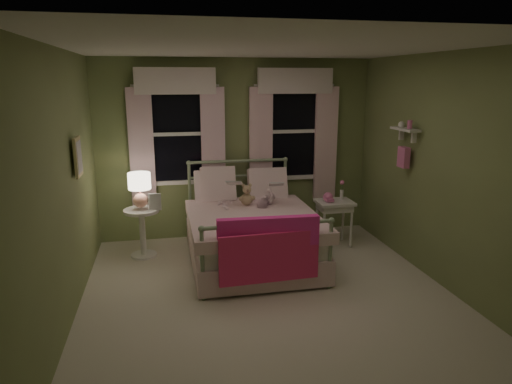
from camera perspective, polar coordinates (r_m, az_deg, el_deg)
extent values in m
plane|color=beige|center=(5.14, 1.56, -12.71)|extent=(4.20, 4.20, 0.00)
plane|color=white|center=(4.60, 1.79, 17.63)|extent=(4.20, 4.20, 0.00)
plane|color=#829559|center=(6.73, -2.46, 5.34)|extent=(4.00, 0.00, 4.00)
plane|color=#829559|center=(2.78, 11.73, -7.47)|extent=(4.00, 0.00, 4.00)
plane|color=#829559|center=(4.67, -22.94, 0.43)|extent=(0.00, 4.20, 4.20)
plane|color=#829559|center=(5.51, 22.38, 2.38)|extent=(0.00, 4.20, 4.20)
cube|color=white|center=(5.88, -0.63, -4.76)|extent=(1.44, 1.94, 0.26)
cube|color=white|center=(5.96, -0.63, -6.95)|extent=(1.54, 2.02, 0.30)
cube|color=white|center=(5.68, -0.35, -3.52)|extent=(1.58, 1.75, 0.14)
cylinder|color=#9EB793|center=(5.83, -7.34, -6.28)|extent=(0.04, 1.90, 0.04)
cylinder|color=#9EB793|center=(6.08, 5.80, -5.39)|extent=(0.04, 1.90, 0.04)
cylinder|color=#9EB793|center=(6.67, -8.24, -1.23)|extent=(0.04, 0.04, 1.15)
cylinder|color=#9EB793|center=(6.89, 3.62, -0.62)|extent=(0.04, 0.04, 1.15)
sphere|color=#9EB793|center=(6.55, -8.41, 3.63)|extent=(0.07, 0.07, 0.07)
sphere|color=#9EB793|center=(6.77, 3.69, 4.09)|extent=(0.07, 0.07, 0.07)
cylinder|color=#9EB793|center=(6.62, -2.26, 3.89)|extent=(1.42, 0.04, 0.04)
cylinder|color=#9EB793|center=(6.66, -2.24, 2.02)|extent=(1.38, 0.03, 0.03)
cylinder|color=#9EB793|center=(4.89, -6.70, -9.05)|extent=(0.04, 0.04, 0.80)
cylinder|color=#9EB793|center=(5.19, 9.25, -7.76)|extent=(0.04, 0.04, 0.80)
sphere|color=#9EB793|center=(4.75, -6.84, -4.60)|extent=(0.07, 0.07, 0.07)
sphere|color=#9EB793|center=(5.06, 9.42, -3.54)|extent=(0.07, 0.07, 0.07)
cylinder|color=#9EB793|center=(4.86, 1.55, -4.10)|extent=(1.42, 0.04, 0.04)
cube|color=white|center=(6.38, -5.20, 0.24)|extent=(0.55, 0.32, 0.57)
cube|color=white|center=(6.51, 1.46, 0.56)|extent=(0.55, 0.32, 0.57)
cube|color=white|center=(6.37, -4.77, 0.97)|extent=(0.48, 0.30, 0.51)
cube|color=#F73099|center=(4.88, 1.55, -4.99)|extent=(1.10, 0.15, 0.32)
cube|color=#FA3173|center=(4.91, 1.71, -8.23)|extent=(1.10, 0.09, 0.55)
imported|color=#F7D1DD|center=(6.13, -4.02, 0.68)|extent=(0.25, 0.17, 0.67)
imported|color=#F7D1DD|center=(6.21, 1.10, 1.36)|extent=(0.45, 0.41, 0.76)
imported|color=beige|center=(5.87, -3.70, 0.71)|extent=(0.22, 0.16, 0.26)
imported|color=beige|center=(5.98, 1.62, 0.56)|extent=(0.22, 0.15, 0.26)
sphere|color=tan|center=(6.06, -1.18, -0.92)|extent=(0.16, 0.16, 0.16)
sphere|color=tan|center=(6.01, -1.15, 0.33)|extent=(0.12, 0.12, 0.12)
sphere|color=tan|center=(5.99, -1.58, 0.82)|extent=(0.04, 0.04, 0.04)
sphere|color=tan|center=(6.01, -0.74, 0.86)|extent=(0.04, 0.04, 0.04)
sphere|color=tan|center=(6.02, -1.88, -0.84)|extent=(0.06, 0.06, 0.06)
sphere|color=tan|center=(6.04, -0.39, -0.76)|extent=(0.06, 0.06, 0.06)
sphere|color=#8C6B51|center=(5.96, -1.06, 0.16)|extent=(0.04, 0.04, 0.04)
cylinder|color=white|center=(6.15, -14.16, -2.29)|extent=(0.46, 0.46, 0.04)
cylinder|color=white|center=(6.24, -13.99, -5.03)|extent=(0.08, 0.08, 0.60)
cylinder|color=white|center=(6.34, -13.83, -7.64)|extent=(0.34, 0.34, 0.03)
sphere|color=#EDA38C|center=(6.11, -14.24, -1.03)|extent=(0.19, 0.19, 0.19)
cylinder|color=pink|center=(6.08, -14.30, 0.06)|extent=(0.03, 0.03, 0.12)
cylinder|color=#FFEAC6|center=(6.05, -14.38, 1.35)|extent=(0.29, 0.29, 0.21)
imported|color=beige|center=(6.06, -13.26, -2.20)|extent=(0.18, 0.24, 0.02)
cube|color=white|center=(6.46, 9.80, -1.29)|extent=(0.50, 0.40, 0.04)
cube|color=white|center=(6.48, 9.78, -1.89)|extent=(0.44, 0.34, 0.08)
cylinder|color=white|center=(6.35, 8.49, -4.53)|extent=(0.04, 0.04, 0.60)
cylinder|color=white|center=(6.49, 11.82, -4.26)|extent=(0.04, 0.04, 0.60)
cylinder|color=white|center=(6.62, 7.60, -3.73)|extent=(0.04, 0.04, 0.60)
cylinder|color=white|center=(6.76, 10.82, -3.49)|extent=(0.04, 0.04, 0.60)
sphere|color=pink|center=(6.40, 9.00, -0.65)|extent=(0.14, 0.14, 0.14)
cube|color=pink|center=(6.33, 9.28, -1.03)|extent=(0.10, 0.05, 0.04)
cylinder|color=white|center=(6.53, 10.66, -0.36)|extent=(0.05, 0.05, 0.14)
cylinder|color=#4C7F3F|center=(6.50, 10.70, 0.58)|extent=(0.01, 0.01, 0.12)
sphere|color=pink|center=(6.49, 10.73, 1.18)|extent=(0.06, 0.06, 0.06)
cube|color=black|center=(6.60, -9.82, 7.17)|extent=(0.76, 0.02, 1.35)
cube|color=white|center=(6.54, -10.07, 13.25)|extent=(0.84, 0.05, 0.06)
cube|color=white|center=(6.70, -9.57, 1.20)|extent=(0.84, 0.05, 0.06)
cube|color=white|center=(6.58, -13.32, 6.98)|extent=(0.06, 0.05, 1.40)
cube|color=white|center=(6.61, -6.32, 7.29)|extent=(0.06, 0.05, 1.40)
cube|color=white|center=(6.58, -9.81, 7.15)|extent=(0.76, 0.04, 0.05)
cube|color=silver|center=(6.56, -14.10, 5.16)|extent=(0.34, 0.06, 1.70)
cube|color=silver|center=(6.60, -5.36, 5.56)|extent=(0.34, 0.06, 1.70)
cube|color=white|center=(6.47, -10.06, 13.51)|extent=(1.10, 0.08, 0.36)
cylinder|color=white|center=(6.51, -10.05, 12.99)|extent=(1.20, 0.03, 0.03)
cube|color=black|center=(6.87, 4.62, 7.58)|extent=(0.76, 0.02, 1.35)
cube|color=white|center=(6.81, 4.79, 13.43)|extent=(0.84, 0.05, 0.06)
cube|color=white|center=(6.96, 4.55, 1.83)|extent=(0.84, 0.05, 0.06)
cube|color=white|center=(6.75, 1.38, 7.51)|extent=(0.06, 0.05, 1.40)
cube|color=white|center=(6.97, 7.85, 7.59)|extent=(0.06, 0.05, 1.40)
cube|color=white|center=(6.85, 4.67, 7.56)|extent=(0.76, 0.04, 0.05)
cube|color=silver|center=(6.71, 0.62, 5.75)|extent=(0.34, 0.06, 1.70)
cube|color=white|center=(6.99, 8.70, 5.92)|extent=(0.34, 0.06, 1.70)
cube|color=white|center=(6.75, 4.95, 13.68)|extent=(1.10, 0.08, 0.36)
cylinder|color=white|center=(6.78, 4.84, 13.17)|extent=(1.20, 0.03, 0.03)
cube|color=white|center=(5.98, 18.14, 7.46)|extent=(0.15, 0.50, 0.03)
cube|color=white|center=(5.88, 19.14, 6.50)|extent=(0.06, 0.03, 0.14)
cube|color=white|center=(6.14, 17.72, 6.89)|extent=(0.06, 0.03, 0.14)
cylinder|color=pink|center=(5.89, 18.67, 8.01)|extent=(0.06, 0.06, 0.10)
sphere|color=white|center=(6.06, 17.71, 8.05)|extent=(0.08, 0.08, 0.08)
cube|color=pink|center=(6.03, 17.97, 4.16)|extent=(0.08, 0.18, 0.26)
cube|color=beige|center=(5.21, -21.38, 4.11)|extent=(0.03, 0.32, 0.42)
cube|color=silver|center=(5.21, -21.22, 4.12)|extent=(0.01, 0.25, 0.34)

